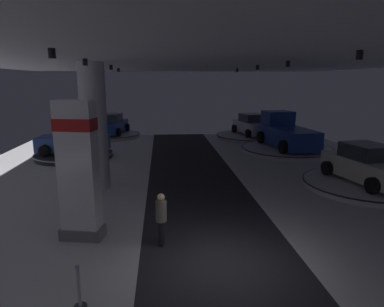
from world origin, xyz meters
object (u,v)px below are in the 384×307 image
object	(u,v)px
display_platform_deep_right	(252,136)
display_platform_far_left	(74,155)
display_car_mid_right	(367,165)
display_platform_deep_left	(112,135)
display_car_deep_left	(111,125)
display_car_deep_right	(252,125)
column_left	(94,127)
visitor_walking_near	(161,216)
display_platform_far_right	(287,149)
pickup_truck_far_right	(286,133)
brand_sign_pylon	(78,170)
display_car_far_left	(74,141)
display_platform_mid_right	(365,184)

from	to	relation	value
display_platform_deep_right	display_platform_far_left	xyz separation A→B (m)	(-13.01, -6.05, -0.02)
display_car_mid_right	display_platform_far_left	bearing A→B (deg)	153.07
display_platform_far_left	display_platform_deep_left	bearing A→B (deg)	80.27
display_car_deep_left	display_car_deep_right	xyz separation A→B (m)	(11.71, -1.44, 0.00)
column_left	visitor_walking_near	distance (m)	6.73
column_left	display_platform_far_right	bearing A→B (deg)	30.67
display_car_deep_left	pickup_truck_far_right	world-z (taller)	pickup_truck_far_right
display_car_deep_right	visitor_walking_near	size ratio (longest dim) A/B	2.80
display_platform_deep_left	display_car_deep_right	size ratio (longest dim) A/B	1.05
brand_sign_pylon	display_car_far_left	distance (m)	11.81
display_platform_mid_right	display_car_deep_left	size ratio (longest dim) A/B	1.23
visitor_walking_near	pickup_truck_far_right	bearing A→B (deg)	56.60
column_left	display_platform_deep_right	distance (m)	16.37
column_left	display_car_far_left	xyz separation A→B (m)	(-2.52, 6.28, -1.70)
display_platform_deep_left	display_car_deep_left	size ratio (longest dim) A/B	1.06
display_platform_mid_right	display_car_deep_right	bearing A→B (deg)	96.78
display_platform_far_right	display_car_deep_left	bearing A→B (deg)	150.87
display_car_mid_right	pickup_truck_far_right	size ratio (longest dim) A/B	0.81
brand_sign_pylon	display_car_deep_left	distance (m)	19.01
column_left	display_platform_deep_right	world-z (taller)	column_left
display_car_deep_left	display_platform_deep_right	xyz separation A→B (m)	(11.72, -1.47, -0.91)
display_platform_far_right	display_platform_deep_right	bearing A→B (deg)	99.52
brand_sign_pylon	display_platform_far_right	distance (m)	16.24
pickup_truck_far_right	visitor_walking_near	xyz separation A→B (m)	(-8.48, -12.87, -0.33)
display_car_deep_left	display_platform_far_left	xyz separation A→B (m)	(-1.29, -7.52, -0.92)
column_left	display_platform_far_right	size ratio (longest dim) A/B	0.90
brand_sign_pylon	visitor_walking_near	distance (m)	2.81
display_platform_deep_right	pickup_truck_far_right	bearing A→B (deg)	-80.22
display_platform_deep_left	display_platform_far_right	size ratio (longest dim) A/B	0.77
column_left	pickup_truck_far_right	bearing A→B (deg)	31.91
column_left	display_car_deep_left	bearing A→B (deg)	95.23
display_car_mid_right	display_car_deep_left	distance (m)	20.02
display_platform_mid_right	display_car_deep_right	xyz separation A→B (m)	(-1.61, 13.53, 0.93)
display_car_deep_left	pickup_truck_far_right	bearing A→B (deg)	-28.06
display_car_mid_right	display_platform_far_right	xyz separation A→B (m)	(-0.66, 7.89, -0.87)
display_car_deep_right	display_platform_far_right	world-z (taller)	display_car_deep_right
visitor_walking_near	display_platform_deep_right	bearing A→B (deg)	67.31
column_left	brand_sign_pylon	size ratio (longest dim) A/B	1.31
display_car_mid_right	display_platform_far_right	distance (m)	7.97
display_platform_mid_right	display_platform_deep_right	bearing A→B (deg)	96.77
brand_sign_pylon	visitor_walking_near	world-z (taller)	brand_sign_pylon
display_platform_deep_right	display_platform_far_right	xyz separation A→B (m)	(0.94, -5.58, -0.01)
display_car_deep_left	display_car_far_left	distance (m)	7.63
column_left	pickup_truck_far_right	world-z (taller)	column_left
brand_sign_pylon	display_platform_deep_left	world-z (taller)	brand_sign_pylon
column_left	visitor_walking_near	bearing A→B (deg)	-63.59
display_car_mid_right	display_platform_deep_right	bearing A→B (deg)	96.77
display_car_far_left	display_car_deep_left	bearing A→B (deg)	80.50
display_car_far_left	display_platform_mid_right	bearing A→B (deg)	-27.06
column_left	display_platform_mid_right	world-z (taller)	column_left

